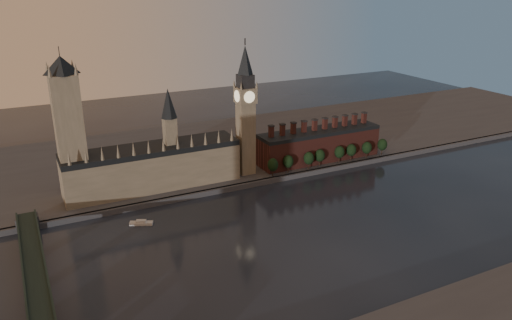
{
  "coord_description": "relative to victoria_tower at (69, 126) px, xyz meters",
  "views": [
    {
      "loc": [
        -152.04,
        -231.84,
        152.93
      ],
      "look_at": [
        -8.38,
        55.0,
        35.71
      ],
      "focal_mm": 35.0,
      "sensor_mm": 36.0,
      "label": 1
    }
  ],
  "objects": [
    {
      "name": "ground",
      "position": [
        120.0,
        -115.0,
        -59.09
      ],
      "size": [
        900.0,
        900.0,
        0.0
      ],
      "primitive_type": "plane",
      "color": "black",
      "rests_on": "ground"
    },
    {
      "name": "north_bank",
      "position": [
        120.0,
        63.04,
        -57.09
      ],
      "size": [
        900.0,
        182.0,
        4.0
      ],
      "color": "#434448",
      "rests_on": "ground"
    },
    {
      "name": "palace_of_westminster",
      "position": [
        55.59,
        -0.09,
        -37.46
      ],
      "size": [
        130.0,
        30.3,
        74.0
      ],
      "color": "gray",
      "rests_on": "north_bank"
    },
    {
      "name": "victoria_tower",
      "position": [
        0.0,
        0.0,
        0.0
      ],
      "size": [
        24.0,
        24.0,
        108.0
      ],
      "color": "gray",
      "rests_on": "north_bank"
    },
    {
      "name": "big_ben",
      "position": [
        130.0,
        -5.0,
        -2.26
      ],
      "size": [
        15.0,
        15.0,
        107.0
      ],
      "color": "gray",
      "rests_on": "north_bank"
    },
    {
      "name": "chimney_block",
      "position": [
        200.0,
        -5.0,
        -41.27
      ],
      "size": [
        110.0,
        25.0,
        37.0
      ],
      "color": "#5D2A23",
      "rests_on": "north_bank"
    },
    {
      "name": "embankment_tree_0",
      "position": [
        145.86,
        -21.5,
        -45.62
      ],
      "size": [
        8.6,
        8.6,
        14.88
      ],
      "color": "black",
      "rests_on": "north_bank"
    },
    {
      "name": "embankment_tree_1",
      "position": [
        160.61,
        -20.32,
        -45.62
      ],
      "size": [
        8.6,
        8.6,
        14.88
      ],
      "color": "black",
      "rests_on": "north_bank"
    },
    {
      "name": "embankment_tree_2",
      "position": [
        179.71,
        -21.22,
        -45.62
      ],
      "size": [
        8.6,
        8.6,
        14.88
      ],
      "color": "black",
      "rests_on": "north_bank"
    },
    {
      "name": "embankment_tree_3",
      "position": [
        191.64,
        -19.61,
        -45.62
      ],
      "size": [
        8.6,
        8.6,
        14.88
      ],
      "color": "black",
      "rests_on": "north_bank"
    },
    {
      "name": "embankment_tree_4",
      "position": [
        211.42,
        -19.82,
        -45.62
      ],
      "size": [
        8.6,
        8.6,
        14.88
      ],
      "color": "black",
      "rests_on": "north_bank"
    },
    {
      "name": "embankment_tree_5",
      "position": [
        223.58,
        -20.12,
        -45.62
      ],
      "size": [
        8.6,
        8.6,
        14.88
      ],
      "color": "black",
      "rests_on": "north_bank"
    },
    {
      "name": "embankment_tree_6",
      "position": [
        239.56,
        -21.12,
        -45.62
      ],
      "size": [
        8.6,
        8.6,
        14.88
      ],
      "color": "black",
      "rests_on": "north_bank"
    },
    {
      "name": "embankment_tree_7",
      "position": [
        257.41,
        -20.39,
        -45.62
      ],
      "size": [
        8.6,
        8.6,
        14.88
      ],
      "color": "black",
      "rests_on": "north_bank"
    },
    {
      "name": "westminster_bridge",
      "position": [
        -35.0,
        -117.7,
        -51.65
      ],
      "size": [
        14.0,
        200.0,
        11.55
      ],
      "color": "black",
      "rests_on": "ground"
    },
    {
      "name": "river_boat",
      "position": [
        32.07,
        -49.48,
        -57.92
      ],
      "size": [
        15.61,
        10.29,
        3.04
      ],
      "rotation": [
        0.0,
        0.0,
        -0.43
      ],
      "color": "silver",
      "rests_on": "ground"
    }
  ]
}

